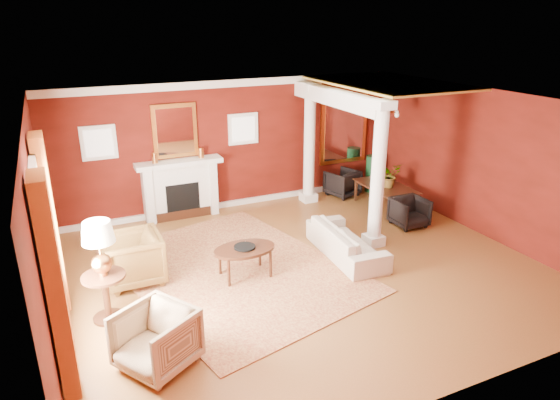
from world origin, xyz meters
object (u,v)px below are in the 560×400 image
sofa (347,237)px  armchair_stripe (156,337)px  coffee_table (245,250)px  armchair_leopard (133,256)px  dining_table (387,190)px  side_table (101,255)px

sofa → armchair_stripe: armchair_stripe is taller
sofa → coffee_table: sofa is taller
coffee_table → sofa: bearing=-1.5°
sofa → armchair_leopard: armchair_leopard is taller
sofa → armchair_stripe: size_ratio=2.26×
armchair_stripe → dining_table: bearing=88.0°
side_table → sofa: bearing=4.0°
armchair_leopard → coffee_table: bearing=70.8°
armchair_stripe → side_table: (-0.43, 1.37, 0.61)m
dining_table → armchair_stripe: bearing=120.7°
dining_table → sofa: bearing=129.8°
sofa → armchair_leopard: (-3.73, 0.66, 0.09)m
sofa → side_table: bearing=98.0°
coffee_table → dining_table: size_ratio=0.68×
armchair_stripe → side_table: 1.56m
side_table → dining_table: (6.41, 2.00, -0.62)m
sofa → coffee_table: size_ratio=1.85×
armchair_leopard → dining_table: size_ratio=0.60×
armchair_stripe → dining_table: 6.86m
armchair_stripe → side_table: side_table is taller
armchair_leopard → armchair_stripe: size_ratio=1.08×
coffee_table → side_table: 2.38m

